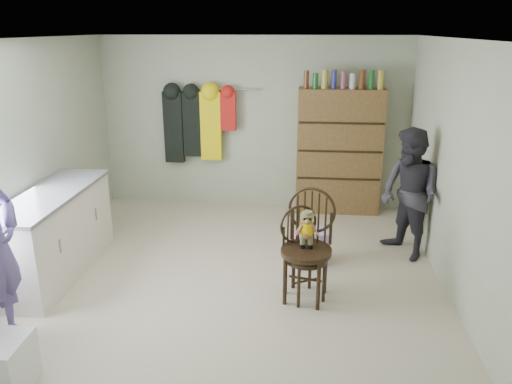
# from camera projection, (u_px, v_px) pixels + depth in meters

# --- Properties ---
(ground_plane) EXTENTS (5.00, 5.00, 0.00)m
(ground_plane) POSITION_uv_depth(u_px,v_px,m) (231.00, 280.00, 5.39)
(ground_plane) COLOR beige
(ground_plane) RESTS_ON ground
(room_walls) EXTENTS (5.00, 5.00, 5.00)m
(room_walls) POSITION_uv_depth(u_px,v_px,m) (236.00, 127.00, 5.40)
(room_walls) COLOR #AFB497
(room_walls) RESTS_ON ground
(counter) EXTENTS (0.64, 1.86, 0.94)m
(counter) POSITION_uv_depth(u_px,v_px,m) (53.00, 233.00, 5.42)
(counter) COLOR silver
(counter) RESTS_ON ground
(chair_front) EXTENTS (0.60, 0.60, 1.12)m
(chair_front) POSITION_uv_depth(u_px,v_px,m) (308.00, 239.00, 4.89)
(chair_front) COLOR black
(chair_front) RESTS_ON ground
(chair_far) EXTENTS (0.56, 0.56, 0.94)m
(chair_far) POSITION_uv_depth(u_px,v_px,m) (303.00, 250.00, 4.94)
(chair_far) COLOR black
(chair_far) RESTS_ON ground
(striped_bag) EXTENTS (0.46, 0.42, 0.40)m
(striped_bag) POSITION_uv_depth(u_px,v_px,m) (310.00, 248.00, 5.72)
(striped_bag) COLOR pink
(striped_bag) RESTS_ON ground
(person_right) EXTENTS (0.88, 0.94, 1.54)m
(person_right) POSITION_uv_depth(u_px,v_px,m) (409.00, 194.00, 5.75)
(person_right) COLOR #2D2B33
(person_right) RESTS_ON ground
(dresser) EXTENTS (1.20, 0.39, 2.06)m
(dresser) POSITION_uv_depth(u_px,v_px,m) (339.00, 151.00, 7.16)
(dresser) COLOR brown
(dresser) RESTS_ON ground
(coat_rack) EXTENTS (1.42, 0.12, 1.09)m
(coat_rack) POSITION_uv_depth(u_px,v_px,m) (197.00, 124.00, 7.32)
(coat_rack) COLOR #99999E
(coat_rack) RESTS_ON ground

